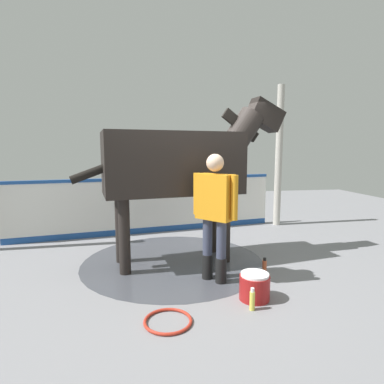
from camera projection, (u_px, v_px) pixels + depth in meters
name	position (u px, v px, depth m)	size (l,w,h in m)	color
ground_plane	(191.00, 264.00, 4.84)	(16.00, 16.00, 0.02)	gray
wet_patch	(173.00, 261.00, 4.94)	(2.83, 2.83, 0.00)	#42444C
barrier_wall	(150.00, 207.00, 6.60)	(5.53, 1.01, 1.18)	white
roof_post_near	(279.00, 157.00, 7.17)	(0.16, 0.16, 3.19)	#B7B2A8
horse	(180.00, 163.00, 4.77)	(3.36, 1.25, 2.59)	black
handler	(215.00, 209.00, 4.09)	(0.49, 0.53, 1.70)	black
wash_bucket	(255.00, 286.00, 3.66)	(0.36, 0.36, 0.32)	maroon
bottle_shampoo	(252.00, 300.00, 3.42)	(0.06, 0.06, 0.25)	#D8CC4C
bottle_spray	(264.00, 266.00, 4.44)	(0.06, 0.06, 0.23)	#CC5933
hose_coil	(168.00, 321.00, 3.18)	(0.50, 0.50, 0.03)	#B72D1E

